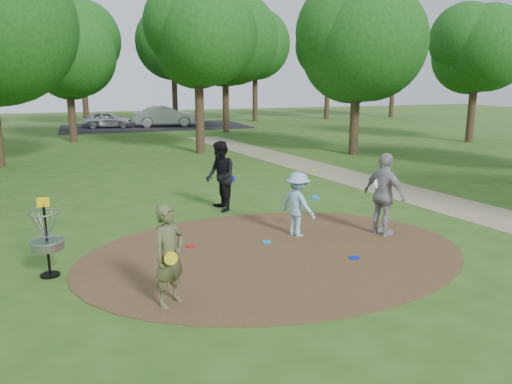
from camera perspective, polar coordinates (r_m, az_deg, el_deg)
name	(u,v)px	position (r m, az deg, el deg)	size (l,w,h in m)	color
ground	(275,253)	(10.81, 2.17, -7.04)	(100.00, 100.00, 0.00)	#2D5119
dirt_clearing	(275,253)	(10.81, 2.17, -6.99)	(8.40, 8.40, 0.02)	#47301C
footpath	(454,206)	(15.82, 21.68, -1.48)	(2.00, 40.00, 0.01)	#8C7A5B
parking_lot	(155,126)	(40.01, -11.45, 7.36)	(14.00, 8.00, 0.01)	black
player_observer_with_disc	(169,256)	(8.31, -9.90, -7.17)	(0.75, 0.70, 1.71)	#505632
player_throwing_with_disc	(298,204)	(11.80, 4.79, -1.43)	(1.07, 1.14, 1.55)	#93BFDC
player_walking_with_disc	(220,176)	(14.04, -4.09, 1.80)	(0.84, 1.00, 1.98)	black
player_waiting_with_disc	(384,195)	(12.15, 14.45, -0.31)	(0.80, 1.25, 1.99)	#999A9C
disc_ground_cyan	(267,242)	(11.45, 1.23, -5.71)	(0.22, 0.22, 0.02)	#1893C2
disc_ground_blue	(354,258)	(10.67, 11.15, -7.39)	(0.22, 0.22, 0.02)	#0B1BC5
disc_ground_red	(191,246)	(11.25, -7.48, -6.18)	(0.22, 0.22, 0.02)	red
car_left	(107,120)	(39.77, -16.65, 7.94)	(1.46, 3.64, 1.24)	#AAAEB2
car_right	(165,116)	(39.87, -10.31, 8.53)	(1.68, 4.82, 1.59)	#ADB1B5
disc_golf_basket	(46,232)	(10.14, -22.87, -4.23)	(0.63, 0.63, 1.54)	black
tree_ring	(230,36)	(19.56, -2.96, 17.35)	(36.81, 45.39, 9.17)	#332316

